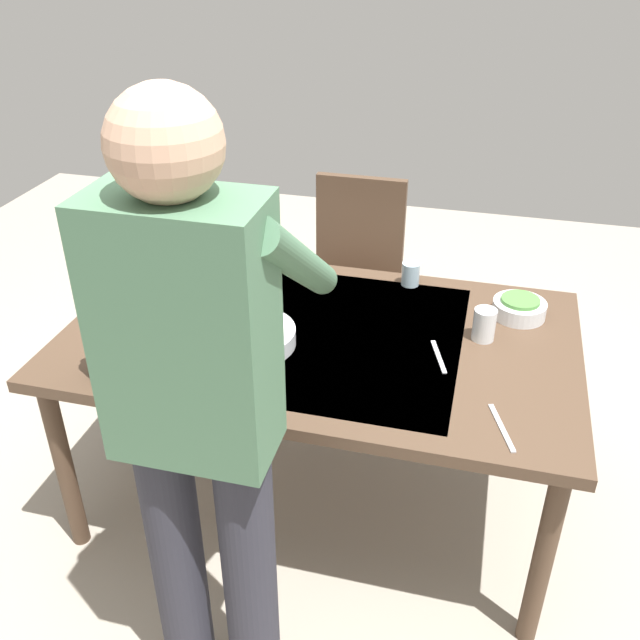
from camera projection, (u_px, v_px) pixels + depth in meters
The scene contains 14 objects.
ground_plane at pixel (320, 494), 2.70m from camera, with size 6.00×6.00×0.00m, color #9E9384.
dining_table at pixel (320, 349), 2.36m from camera, with size 1.67×0.99×0.72m.
chair_near at pixel (355, 268), 3.17m from camera, with size 0.40×0.40×0.91m.
person_server at pixel (199, 410), 1.59m from camera, with size 0.42×0.61×1.69m.
wine_bottle at pixel (96, 345), 2.06m from camera, with size 0.07×0.07×0.30m.
wine_glass_left at pixel (174, 332), 2.13m from camera, with size 0.07×0.07×0.15m.
water_cup_near_left at pixel (484, 325), 2.27m from camera, with size 0.07×0.07×0.11m, color silver.
water_cup_near_right at pixel (411, 274), 2.59m from camera, with size 0.07×0.07×0.09m, color silver.
water_cup_far_left at pixel (264, 294), 2.46m from camera, with size 0.08×0.08×0.09m, color silver.
serving_bowl_pasta at pixel (249, 335), 2.25m from camera, with size 0.30×0.30×0.07m.
side_bowl_salad at pixel (519, 307), 2.40m from camera, with size 0.18×0.18×0.07m.
dinner_plate_near at pixel (164, 313), 2.42m from camera, with size 0.23×0.23×0.01m, color silver.
table_knife at pixel (502, 428), 1.90m from camera, with size 0.01×0.20×0.01m, color silver.
table_fork at pixel (439, 357), 2.20m from camera, with size 0.01×0.18×0.01m, color silver.
Camera 1 is at (-0.49, 1.91, 1.96)m, focal length 39.61 mm.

